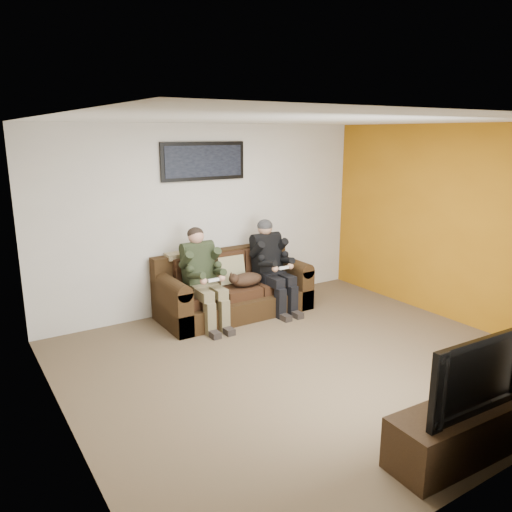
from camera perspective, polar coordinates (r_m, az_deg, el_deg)
floor at (r=5.69m, az=5.65°, el=-11.98°), size 5.00×5.00×0.00m
ceiling at (r=5.12m, az=6.36°, el=15.20°), size 5.00×5.00×0.00m
wall_back at (r=7.12m, az=-5.38°, el=4.33°), size 5.00×0.00×5.00m
wall_left at (r=4.22m, az=-21.69°, el=-3.29°), size 0.00×4.50×4.50m
wall_right at (r=7.06m, az=22.11°, el=3.29°), size 0.00×4.50×4.50m
accent_wall_right at (r=7.06m, az=22.06°, el=3.28°), size 0.00×4.50×4.50m
sofa at (r=7.04m, az=-2.75°, el=-3.91°), size 2.11×0.91×0.86m
throw_pillow at (r=6.99m, az=-2.94°, el=-1.58°), size 0.40×0.19×0.40m
throw_blanket at (r=6.84m, az=-8.55°, el=0.10°), size 0.43×0.21×0.08m
person_left at (r=6.53m, az=-6.14°, el=-1.83°), size 0.51×0.87×1.28m
person_right at (r=7.06m, az=1.74°, el=-0.52°), size 0.51×0.86×1.29m
cat at (r=6.84m, az=-1.21°, el=-2.69°), size 0.66×0.26×0.24m
framed_poster at (r=6.96m, az=-6.01°, el=10.73°), size 1.25×0.05×0.52m
tv_stand at (r=4.45m, az=22.53°, el=-17.94°), size 1.34×0.48×0.42m
television at (r=4.21m, az=23.19°, el=-11.93°), size 1.07×0.18×0.61m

